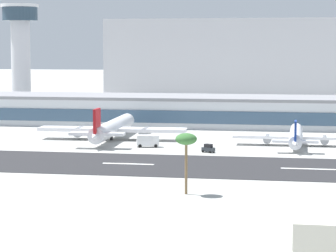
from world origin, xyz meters
TOP-DOWN VIEW (x-y plane):
  - ground_plane at (0.00, 0.00)m, footprint 1400.00×1400.00m
  - runway_strip at (0.00, -1.13)m, footprint 800.00×32.75m
  - runway_centreline_dash_4 at (0.65, -1.13)m, footprint 12.00×1.20m
  - runway_centreline_dash_5 at (41.26, -1.13)m, footprint 12.00×1.20m
  - terminal_building at (11.32, 88.02)m, footprint 179.85×28.27m
  - control_tower at (-72.38, 122.20)m, footprint 15.05×15.05m
  - distant_hotel_block at (-0.48, 211.33)m, footprint 115.30×33.05m
  - airliner_red_tail_gate_0 at (-14.59, 42.62)m, footprint 43.08×50.47m
  - airliner_navy_tail_gate_1 at (37.72, 38.71)m, footprint 33.90×39.32m
  - service_baggage_tug_0 at (16.16, 21.57)m, footprint 3.58×2.95m
  - service_box_truck_1 at (-1.17, 29.33)m, footprint 6.40×3.84m
  - palm_tree_0 at (19.37, -34.45)m, footprint 3.91×3.91m

SIDE VIEW (x-z plane):
  - ground_plane at x=0.00m, z-range 0.00..0.00m
  - runway_strip at x=0.00m, z-range 0.00..0.08m
  - runway_centreline_dash_4 at x=0.65m, z-range 0.08..0.09m
  - runway_centreline_dash_5 at x=41.26m, z-range 0.08..0.09m
  - service_baggage_tug_0 at x=16.16m, z-range -0.05..2.15m
  - service_box_truck_1 at x=-1.17m, z-range 0.16..3.41m
  - airliner_navy_tail_gate_1 at x=37.72m, z-range -1.49..6.72m
  - airliner_red_tail_gate_0 at x=-14.59m, z-range -1.91..8.62m
  - terminal_building at x=11.32m, z-range 0.00..10.10m
  - palm_tree_0 at x=19.37m, z-range 4.15..15.35m
  - distant_hotel_block at x=-0.48m, z-range 0.00..40.19m
  - control_tower at x=-72.38m, z-range 4.99..48.52m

